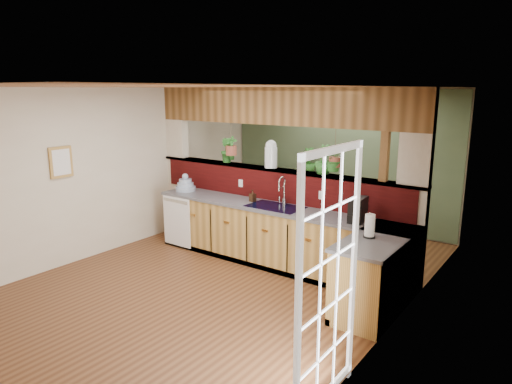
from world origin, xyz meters
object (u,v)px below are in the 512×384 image
Objects in this scene: dish_stack at (186,185)px; shelving_console at (292,195)px; coffee_maker at (357,211)px; faucet at (283,189)px; glass_jar at (271,154)px; paper_towel at (370,226)px; soap_dispenser at (253,196)px.

shelving_console is at bearing 72.46° from dish_stack.
coffee_maker is at bearing -59.77° from shelving_console.
glass_jar is at bearing 148.83° from faucet.
dish_stack is 3.52m from paper_towel.
soap_dispenser is 0.13× the size of shelving_console.
dish_stack is 2.43m from shelving_console.
glass_jar reaches higher than shelving_console.
soap_dispenser is at bearing -168.03° from faucet.
coffee_maker is (1.27, -0.20, -0.08)m from faucet.
shelving_console is at bearing 118.01° from faucet.
paper_towel reaches higher than shelving_console.
soap_dispenser is 0.55× the size of coffee_maker.
shelving_console is at bearing 131.79° from coffee_maker.
faucet is at bearing 11.97° from soap_dispenser.
faucet is 0.31× the size of shelving_console.
shelving_console is at bearing 112.02° from glass_jar.
coffee_maker is 1.77m from glass_jar.
glass_jar is (0.12, 0.32, 0.61)m from soap_dispenser.
faucet is 1.47× the size of paper_towel.
coffee_maker is at bearing -3.29° from soap_dispenser.
paper_towel is (1.64, -0.70, -0.10)m from faucet.
glass_jar is at bearing 161.47° from coffee_maker.
shelving_console is (-0.65, 2.22, -0.49)m from soap_dispenser.
soap_dispenser is 1.75m from coffee_maker.
soap_dispenser is 0.43× the size of glass_jar.
faucet is at bearing 166.86° from coffee_maker.
paper_towel is at bearing -8.97° from dish_stack.
paper_towel is at bearing -15.83° from soap_dispenser.
soap_dispenser is 0.70m from glass_jar.
faucet is 1.29× the size of dish_stack.
dish_stack is at bearing -177.92° from soap_dispenser.
faucet is at bearing -31.17° from glass_jar.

